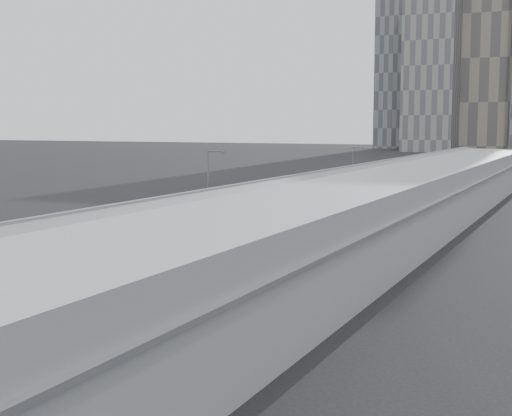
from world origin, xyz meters
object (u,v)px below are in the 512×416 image
Objects in this scene: bus_5 at (357,199)px; street_lamp_far at (354,168)px; bus_3 at (267,225)px; suv at (412,176)px; bus_4 at (318,209)px; street_lamp_near at (210,188)px; bus_1 at (114,274)px; shipping_container at (364,181)px; bus_2 at (200,247)px; bus_6 at (387,189)px.

street_lamp_far is (-6.65, 19.14, 3.08)m from bus_5.
bus_3 reaches higher than suv.
bus_4 is 1.38× the size of street_lamp_near.
shipping_container is (-8.92, 87.47, -0.20)m from bus_1.
shipping_container is 26.14m from suv.
shipping_container is at bearing 100.46° from street_lamp_far.
street_lamp_far is 1.45× the size of suv.
shipping_container is (-9.32, 33.57, -0.33)m from bus_5.
bus_2 is at bearing -92.41° from bus_3.
bus_5 reaches higher than bus_2.
street_lamp_near reaches higher than bus_5.
suv is at bearing 99.37° from shipping_container.
bus_6 is (0.34, 44.73, 0.10)m from bus_3.
shipping_container is (-2.66, 14.43, -3.41)m from street_lamp_far.
bus_2 reaches higher than suv.
bus_4 is (-0.67, 41.54, 0.03)m from bus_1.
street_lamp_near is 89.01m from suv.
bus_4 is (-0.23, 15.35, 0.02)m from bus_3.
bus_4 is 18.24m from street_lamp_near.
bus_5 is at bearing 83.47° from bus_3.
bus_3 is at bearing -87.33° from bus_5.
street_lamp_far is at bearing 96.11° from bus_2.
bus_2 is 2.49× the size of shipping_container.
bus_4 is 2.38× the size of shipping_container.
bus_1 is 2.20× the size of suv.
shipping_container is (-8.82, 16.54, -0.31)m from bus_6.
street_lamp_far is (-5.59, 31.50, 3.18)m from bus_4.
bus_6 reaches higher than suv.
bus_1 is at bearing -90.74° from bus_2.
bus_3 is 44.74m from bus_6.
bus_3 is at bearing 92.55° from bus_2.
bus_2 is 15.00m from street_lamp_near.
suv is (0.06, 88.90, -4.48)m from street_lamp_near.
bus_6 is 1.65× the size of street_lamp_far.
street_lamp_far is at bearing 113.56° from bus_5.
bus_1 is 1.35× the size of street_lamp_near.
bus_6 is (-0.28, 59.46, -0.00)m from bus_2.
bus_2 is at bearing -84.23° from bus_6.
suv is (2.79, 25.98, -0.54)m from shipping_container.
bus_1 is 0.98× the size of bus_3.
bus_2 is at bearing -89.17° from bus_4.
bus_3 is at bearing -84.93° from bus_6.
suv is at bearing 103.58° from bus_6.
bus_4 is at bearing -64.32° from shipping_container.
bus_1 is at bearing -86.02° from bus_5.
bus_1 is 41.54m from bus_4.
bus_4 is at bearing 71.97° from street_lamp_near.
street_lamp_near is 1.72× the size of shipping_container.
suv is (-6.14, 113.45, -0.74)m from bus_1.
shipping_container is at bearing 96.33° from bus_1.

